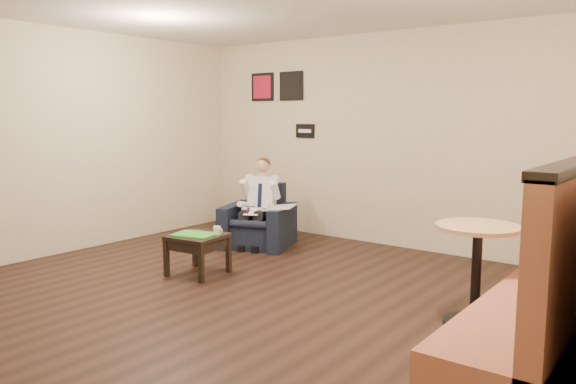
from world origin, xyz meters
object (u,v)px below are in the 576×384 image
Objects in this scene: seated_man at (255,206)px; cafe_table at (476,276)px; coffee_mug at (217,230)px; smartphone at (210,232)px; armchair at (258,216)px; green_folder at (194,234)px; banquette at (545,262)px; side_table at (198,254)px.

cafe_table is at bearing -37.13° from seated_man.
coffee_mug is 0.68× the size of smartphone.
armchair is 9.03× the size of coffee_mug.
green_folder is 0.15× the size of banquette.
coffee_mug is 0.11× the size of cafe_table.
side_table is at bearing 40.75° from green_folder.
seated_man is at bearing 103.01° from side_table.
banquette is at bearing -0.84° from green_folder.
banquette is (3.87, -1.49, 0.32)m from armchair.
side_table is 1.22× the size of green_folder.
green_folder is at bearing -98.63° from seated_man.
coffee_mug is (0.16, 0.14, 0.27)m from side_table.
seated_man is 1.27m from coffee_mug.
armchair is at bearing 111.44° from coffee_mug.
armchair is 3.44m from cafe_table.
green_folder is (0.31, -1.44, 0.04)m from armchair.
seated_man is at bearing 101.70° from green_folder.
side_table is 3.93× the size of smartphone.
cafe_table is at bearing 6.98° from green_folder.
side_table is 3.57m from banquette.
armchair is 4.16m from banquette.
coffee_mug is at bearing -7.10° from smartphone.
cafe_table is at bearing 6.60° from side_table.
side_table is 0.34m from coffee_mug.
armchair is 1.56× the size of side_table.
side_table is 0.19× the size of banquette.
cafe_table is (2.95, 0.36, -0.02)m from green_folder.
smartphone is at bearing -93.88° from armchair.
cafe_table is at bearing 6.45° from smartphone.
armchair is at bearing 109.39° from smartphone.
green_folder is 3.21× the size of smartphone.
seated_man reaches higher than coffee_mug.
cafe_table reaches higher than coffee_mug.
armchair is 0.18m from seated_man.
armchair reaches higher than coffee_mug.
cafe_table reaches higher than smartphone.
side_table is (0.30, -1.31, -0.34)m from seated_man.
smartphone is at bearing -94.22° from seated_man.
banquette is (3.56, -0.05, 0.28)m from green_folder.
seated_man is at bearing 160.10° from banquette.
coffee_mug reaches higher than side_table.
cafe_table is at bearing -38.53° from armchair.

